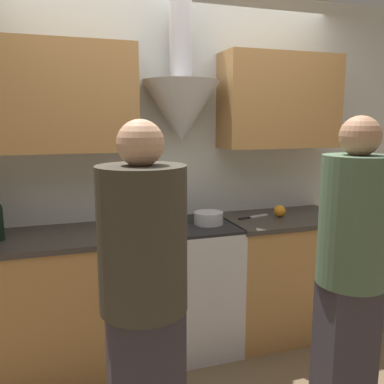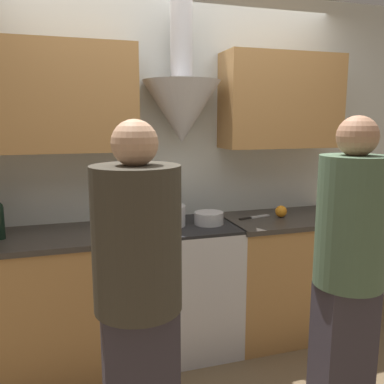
% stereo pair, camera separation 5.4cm
% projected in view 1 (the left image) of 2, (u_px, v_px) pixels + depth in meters
% --- Properties ---
extents(ground_plane, '(12.00, 12.00, 0.00)m').
position_uv_depth(ground_plane, '(203.00, 372.00, 2.71)').
color(ground_plane, brown).
extents(wall_back, '(8.40, 0.55, 2.60)m').
position_uv_depth(wall_back, '(167.00, 147.00, 3.01)').
color(wall_back, silver).
rests_on(wall_back, ground_plane).
extents(counter_left, '(1.39, 0.62, 0.93)m').
position_uv_depth(counter_left, '(40.00, 306.00, 2.64)').
color(counter_left, '#B27F47').
rests_on(counter_left, ground_plane).
extents(counter_right, '(0.95, 0.62, 0.93)m').
position_uv_depth(counter_right, '(283.00, 274.00, 3.19)').
color(counter_right, '#B27F47').
rests_on(counter_right, ground_plane).
extents(stove_range, '(0.65, 0.60, 0.93)m').
position_uv_depth(stove_range, '(188.00, 286.00, 2.95)').
color(stove_range, silver).
rests_on(stove_range, ground_plane).
extents(stock_pot, '(0.26, 0.26, 0.14)m').
position_uv_depth(stock_pot, '(167.00, 216.00, 2.83)').
color(stock_pot, silver).
rests_on(stock_pot, stove_range).
extents(mixing_bowl, '(0.21, 0.21, 0.09)m').
position_uv_depth(mixing_bowl, '(209.00, 218.00, 2.88)').
color(mixing_bowl, silver).
rests_on(mixing_bowl, stove_range).
extents(orange_fruit, '(0.09, 0.09, 0.09)m').
position_uv_depth(orange_fruit, '(280.00, 211.00, 3.10)').
color(orange_fruit, orange).
rests_on(orange_fruit, counter_right).
extents(chefs_knife, '(0.28, 0.10, 0.01)m').
position_uv_depth(chefs_knife, '(254.00, 217.00, 3.08)').
color(chefs_knife, silver).
rests_on(chefs_knife, counter_right).
extents(person_foreground_left, '(0.36, 0.36, 1.66)m').
position_uv_depth(person_foreground_left, '(144.00, 304.00, 1.67)').
color(person_foreground_left, '#38333D').
rests_on(person_foreground_left, ground_plane).
extents(person_foreground_right, '(0.32, 0.32, 1.68)m').
position_uv_depth(person_foreground_right, '(350.00, 276.00, 1.92)').
color(person_foreground_right, '#38333D').
rests_on(person_foreground_right, ground_plane).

